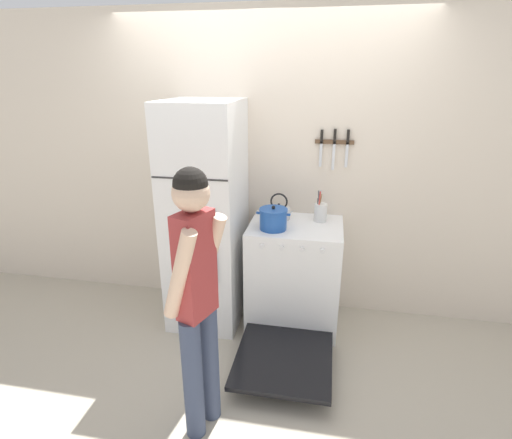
{
  "coord_description": "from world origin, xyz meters",
  "views": [
    {
      "loc": [
        0.54,
        -3.29,
        2.06
      ],
      "look_at": [
        0.0,
        -0.45,
        0.98
      ],
      "focal_mm": 28.0,
      "sensor_mm": 36.0,
      "label": 1
    }
  ],
  "objects_px": {
    "stove_range": "(294,277)",
    "tea_kettle": "(279,211)",
    "dutch_oven_pot": "(273,219)",
    "refrigerator": "(206,217)",
    "utensil_jar": "(320,212)",
    "person": "(197,293)"
  },
  "relations": [
    {
      "from": "utensil_jar",
      "to": "person",
      "type": "bearing_deg",
      "value": -114.95
    },
    {
      "from": "dutch_oven_pot",
      "to": "tea_kettle",
      "type": "bearing_deg",
      "value": 86.82
    },
    {
      "from": "refrigerator",
      "to": "utensil_jar",
      "type": "relative_size",
      "value": 6.99
    },
    {
      "from": "tea_kettle",
      "to": "person",
      "type": "xyz_separation_m",
      "value": [
        -0.27,
        -1.31,
        -0.04
      ]
    },
    {
      "from": "tea_kettle",
      "to": "refrigerator",
      "type": "bearing_deg",
      "value": -165.3
    },
    {
      "from": "refrigerator",
      "to": "person",
      "type": "relative_size",
      "value": 1.15
    },
    {
      "from": "tea_kettle",
      "to": "person",
      "type": "height_order",
      "value": "person"
    },
    {
      "from": "stove_range",
      "to": "person",
      "type": "bearing_deg",
      "value": -110.39
    },
    {
      "from": "stove_range",
      "to": "person",
      "type": "height_order",
      "value": "person"
    },
    {
      "from": "dutch_oven_pot",
      "to": "stove_range",
      "type": "bearing_deg",
      "value": 25.93
    },
    {
      "from": "tea_kettle",
      "to": "utensil_jar",
      "type": "xyz_separation_m",
      "value": [
        0.34,
        0.01,
        0.02
      ]
    },
    {
      "from": "utensil_jar",
      "to": "tea_kettle",
      "type": "bearing_deg",
      "value": -179.06
    },
    {
      "from": "person",
      "to": "dutch_oven_pot",
      "type": "bearing_deg",
      "value": 6.08
    },
    {
      "from": "stove_range",
      "to": "tea_kettle",
      "type": "bearing_deg",
      "value": 134.14
    },
    {
      "from": "dutch_oven_pot",
      "to": "utensil_jar",
      "type": "height_order",
      "value": "utensil_jar"
    },
    {
      "from": "utensil_jar",
      "to": "person",
      "type": "distance_m",
      "value": 1.46
    },
    {
      "from": "stove_range",
      "to": "tea_kettle",
      "type": "distance_m",
      "value": 0.56
    },
    {
      "from": "refrigerator",
      "to": "tea_kettle",
      "type": "relative_size",
      "value": 7.95
    },
    {
      "from": "refrigerator",
      "to": "utensil_jar",
      "type": "height_order",
      "value": "refrigerator"
    },
    {
      "from": "refrigerator",
      "to": "utensil_jar",
      "type": "xyz_separation_m",
      "value": [
        0.93,
        0.16,
        0.05
      ]
    },
    {
      "from": "tea_kettle",
      "to": "stove_range",
      "type": "bearing_deg",
      "value": -45.86
    },
    {
      "from": "stove_range",
      "to": "tea_kettle",
      "type": "relative_size",
      "value": 5.65
    }
  ]
}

